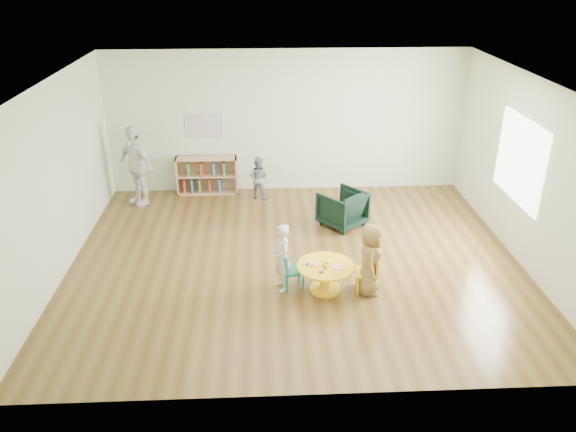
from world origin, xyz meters
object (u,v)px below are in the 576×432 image
at_px(kid_chair_right, 370,271).
at_px(bookshelf, 206,175).
at_px(kid_chair_left, 290,269).
at_px(armchair, 342,209).
at_px(child_left, 282,258).
at_px(adult_caretaker, 136,165).
at_px(child_right, 370,259).
at_px(activity_table, 325,273).
at_px(toddler, 258,178).

relative_size(kid_chair_right, bookshelf, 0.48).
height_order(kid_chair_left, armchair, armchair).
xyz_separation_m(child_left, adult_caretaker, (-2.62, 3.20, 0.27)).
bearing_deg(kid_chair_right, adult_caretaker, 56.69).
relative_size(child_left, child_right, 0.95).
distance_m(kid_chair_left, bookshelf, 3.95).
relative_size(activity_table, bookshelf, 0.68).
bearing_deg(kid_chair_left, toddler, 176.89).
bearing_deg(child_left, adult_caretaker, -155.58).
distance_m(activity_table, child_left, 0.66).
distance_m(bookshelf, armchair, 3.00).
height_order(activity_table, armchair, armchair).
relative_size(armchair, child_left, 0.70).
relative_size(activity_table, kid_chair_left, 1.47).
bearing_deg(activity_table, armchair, 75.90).
relative_size(bookshelf, adult_caretaker, 0.77).
bearing_deg(armchair, adult_caretaker, -57.47).
relative_size(activity_table, child_right, 0.77).
height_order(armchair, child_left, child_left).
bearing_deg(adult_caretaker, toddler, 46.02).
bearing_deg(child_right, kid_chair_left, 89.72).
xyz_separation_m(bookshelf, child_left, (1.37, -3.69, 0.14)).
bearing_deg(bookshelf, kid_chair_right, -55.37).
distance_m(kid_chair_right, child_left, 1.26).
distance_m(activity_table, adult_caretaker, 4.63).
xyz_separation_m(kid_chair_left, kid_chair_right, (1.12, -0.13, 0.01)).
xyz_separation_m(kid_chair_left, child_left, (-0.12, -0.03, 0.21)).
relative_size(activity_table, toddler, 0.97).
bearing_deg(activity_table, child_left, 173.62).
bearing_deg(toddler, kid_chair_left, 120.03).
height_order(kid_chair_left, child_left, child_left).
bearing_deg(child_left, toddler, 170.70).
distance_m(activity_table, kid_chair_right, 0.63).
height_order(activity_table, child_left, child_left).
relative_size(kid_chair_left, bookshelf, 0.46).
relative_size(kid_chair_left, child_right, 0.53).
bearing_deg(kid_chair_right, toddler, 31.63).
bearing_deg(toddler, kid_chair_right, 136.74).
distance_m(activity_table, armchair, 2.18).
height_order(kid_chair_right, armchair, armchair).
relative_size(bookshelf, armchair, 1.71).
bearing_deg(child_left, armchair, 135.79).
xyz_separation_m(toddler, adult_caretaker, (-2.29, -0.16, 0.36)).
height_order(child_left, adult_caretaker, adult_caretaker).
bearing_deg(kid_chair_right, activity_table, 94.29).
bearing_deg(kid_chair_right, child_left, 92.55).
bearing_deg(armchair, kid_chair_right, 52.14).
bearing_deg(child_right, activity_table, 91.54).
distance_m(kid_chair_left, toddler, 3.37).
bearing_deg(bookshelf, kid_chair_left, -67.80).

